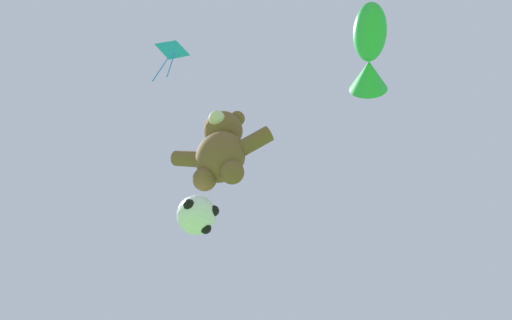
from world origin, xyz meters
name	(u,v)px	position (x,y,z in m)	size (l,w,h in m)	color
teddy_bear_kite	(221,148)	(-0.96, 6.29, 8.25)	(2.34, 1.03, 2.38)	brown
soccer_ball_kite	(197,215)	(-1.33, 6.34, 6.40)	(0.81, 0.80, 0.74)	white
fish_kite_emerald	(369,55)	(2.89, 6.81, 11.50)	(1.37, 2.58, 1.07)	green
diamond_kite	(171,53)	(-2.67, 5.57, 12.91)	(0.91, 0.69, 2.74)	#19ADB2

